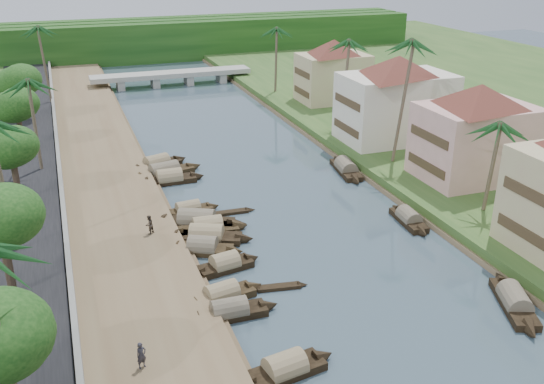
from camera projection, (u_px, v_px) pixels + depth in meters
name	position (u px, v px, depth m)	size (l,w,h in m)	color
ground	(360.00, 288.00, 45.09)	(220.00, 220.00, 0.00)	#3A4D58
left_bank	(111.00, 209.00, 57.32)	(10.00, 180.00, 0.80)	brown
right_bank	(429.00, 164.00, 68.14)	(16.00, 180.00, 1.20)	#2C4E1F
road	(14.00, 219.00, 54.56)	(8.00, 180.00, 1.40)	black
retaining_wall	(63.00, 206.00, 55.64)	(0.40, 180.00, 1.10)	slate
treeline	(146.00, 40.00, 130.39)	(120.00, 14.00, 8.00)	#11370F
bridge	(172.00, 76.00, 106.95)	(28.00, 4.00, 2.40)	#9B9A91
building_mid	(476.00, 131.00, 61.10)	(14.11, 14.11, 9.70)	beige
building_far	(396.00, 98.00, 72.85)	(15.59, 15.59, 10.20)	silver
building_distant	(333.00, 70.00, 90.73)	(12.62, 12.62, 9.20)	#BFB780
sampan_1	(285.00, 369.00, 35.92)	(7.16, 2.72, 2.10)	black
sampan_3	(230.00, 312.00, 41.45)	(7.24, 1.77, 1.98)	black
sampan_4	(222.00, 295.00, 43.39)	(6.94, 2.75, 1.97)	black
sampan_5	(225.00, 265.00, 47.43)	(6.35, 2.62, 2.01)	black
sampan_6	(203.00, 248.00, 50.00)	(6.90, 4.60, 2.10)	black
sampan_7	(207.00, 236.00, 51.99)	(8.29, 4.96, 2.22)	black
sampan_8	(208.00, 229.00, 53.33)	(7.57, 2.38, 2.30)	black
sampan_9	(197.00, 221.00, 54.74)	(9.31, 5.69, 2.36)	black
sampan_10	(188.00, 210.00, 57.01)	(6.49, 2.00, 1.82)	black
sampan_11	(170.00, 179.00, 64.43)	(7.75, 1.99, 2.22)	black
sampan_12	(165.00, 172.00, 66.45)	(9.26, 3.66, 2.17)	black
sampan_13	(157.00, 164.00, 68.69)	(7.95, 4.18, 2.16)	black
sampan_14	(514.00, 302.00, 42.60)	(4.61, 8.51, 2.09)	black
sampan_15	(409.00, 219.00, 55.24)	(1.95, 7.04, 1.91)	black
sampan_16	(346.00, 169.00, 67.32)	(2.86, 9.08, 2.18)	black
canoe_1	(279.00, 287.00, 44.96)	(4.56, 1.40, 0.73)	black
canoe_2	(228.00, 213.00, 57.20)	(5.45, 1.03, 0.79)	black
palm_1	(497.00, 127.00, 52.24)	(3.20, 3.20, 9.57)	brown
palm_2	(404.00, 45.00, 62.42)	(3.20, 3.20, 14.61)	brown
palm_3	(346.00, 43.00, 76.91)	(3.20, 3.20, 12.41)	brown
palm_6	(28.00, 83.00, 61.02)	(3.20, 3.20, 11.00)	brown
palm_7	(276.00, 30.00, 94.52)	(3.20, 3.20, 11.46)	brown
palm_8	(40.00, 29.00, 87.06)	(3.20, 3.20, 12.46)	brown
tree_3	(11.00, 148.00, 55.00)	(4.40, 4.40, 6.95)	#473528
tree_4	(16.00, 106.00, 69.44)	(4.53, 4.53, 6.89)	#473528
tree_5	(19.00, 82.00, 80.93)	(5.12, 5.12, 7.18)	#473528
tree_6	(431.00, 92.00, 74.45)	(4.64, 4.64, 7.44)	#473528
person_near	(141.00, 355.00, 35.19)	(0.62, 0.41, 1.69)	#2B2931
person_far	(149.00, 225.00, 51.34)	(0.81, 0.63, 1.66)	#352C25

